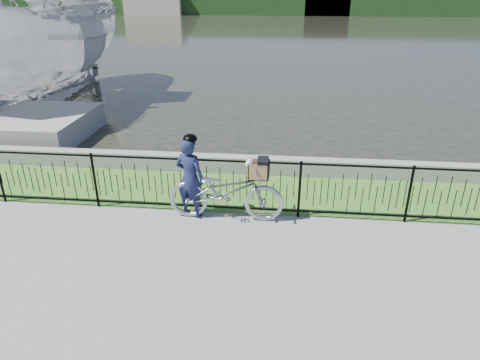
# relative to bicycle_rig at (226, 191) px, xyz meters

# --- Properties ---
(ground) EXTENTS (120.00, 120.00, 0.00)m
(ground) POSITION_rel_bicycle_rig_xyz_m (0.36, -1.40, -0.58)
(ground) COLOR gray
(ground) RESTS_ON ground
(grass_strip) EXTENTS (60.00, 2.00, 0.01)m
(grass_strip) POSITION_rel_bicycle_rig_xyz_m (0.36, 1.20, -0.57)
(grass_strip) COLOR #3F7223
(grass_strip) RESTS_ON ground
(water) EXTENTS (120.00, 120.00, 0.00)m
(water) POSITION_rel_bicycle_rig_xyz_m (0.36, 31.60, -0.58)
(water) COLOR #27271D
(water) RESTS_ON ground
(quay_wall) EXTENTS (60.00, 0.30, 0.40)m
(quay_wall) POSITION_rel_bicycle_rig_xyz_m (0.36, 2.20, -0.38)
(quay_wall) COLOR gray
(quay_wall) RESTS_ON ground
(fence) EXTENTS (14.00, 0.06, 1.15)m
(fence) POSITION_rel_bicycle_rig_xyz_m (0.36, 0.20, -0.00)
(fence) COLOR black
(fence) RESTS_ON ground
(far_treeline) EXTENTS (120.00, 6.00, 3.00)m
(far_treeline) POSITION_rel_bicycle_rig_xyz_m (0.36, 58.60, 0.92)
(far_treeline) COLOR #1E3E18
(far_treeline) RESTS_ON ground
(far_building_right) EXTENTS (6.00, 3.00, 3.20)m
(far_building_right) POSITION_rel_bicycle_rig_xyz_m (6.36, 57.10, 1.02)
(far_building_right) COLOR #B0A18D
(far_building_right) RESTS_ON ground
(bicycle_rig) EXTENTS (2.17, 0.76, 1.27)m
(bicycle_rig) POSITION_rel_bicycle_rig_xyz_m (0.00, 0.00, 0.00)
(bicycle_rig) COLOR #A2A7AD
(bicycle_rig) RESTS_ON ground
(cyclist) EXTENTS (0.66, 0.54, 1.65)m
(cyclist) POSITION_rel_bicycle_rig_xyz_m (-0.69, 0.05, 0.24)
(cyclist) COLOR #161D3E
(cyclist) RESTS_ON ground
(boat_near) EXTENTS (3.94, 10.43, 5.83)m
(boat_near) POSITION_rel_bicycle_rig_xyz_m (-7.70, 7.98, 1.53)
(boat_near) COLOR #B8B8B8
(boat_near) RESTS_ON water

